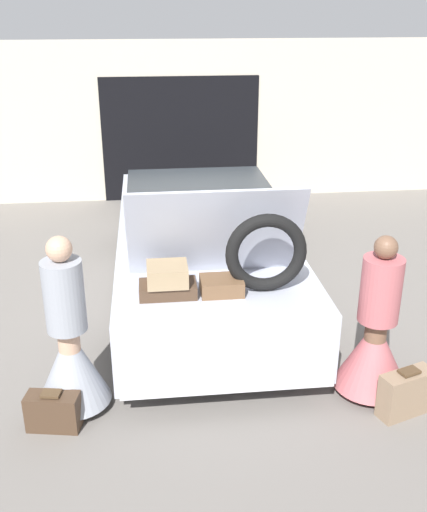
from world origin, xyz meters
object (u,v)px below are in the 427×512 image
(person_left, at_px, (70,351))
(suitcase_beside_right_person, at_px, (406,393))
(person_right, at_px, (375,340))
(car, at_px, (201,245))
(suitcase_beside_left_person, at_px, (53,411))

(person_left, xyz_separation_m, suitcase_beside_right_person, (2.91, -0.43, -0.37))
(person_left, xyz_separation_m, person_right, (2.72, -0.08, -0.03))
(person_right, xyz_separation_m, suitcase_beside_right_person, (0.19, -0.35, -0.34))
(car, xyz_separation_m, suitcase_beside_left_person, (-1.51, -2.54, -0.44))
(person_left, bearing_deg, suitcase_beside_left_person, -33.46)
(car, bearing_deg, person_left, -121.09)
(suitcase_beside_left_person, bearing_deg, person_right, 4.06)
(person_left, height_order, person_right, person_left)
(person_left, distance_m, suitcase_beside_left_person, 0.52)
(suitcase_beside_left_person, distance_m, suitcase_beside_right_person, 3.06)
(person_left, distance_m, person_right, 2.72)
(car, height_order, person_left, car)
(car, distance_m, suitcase_beside_right_person, 3.12)
(car, xyz_separation_m, person_right, (1.36, -2.33, -0.06))
(car, height_order, suitcase_beside_right_person, car)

